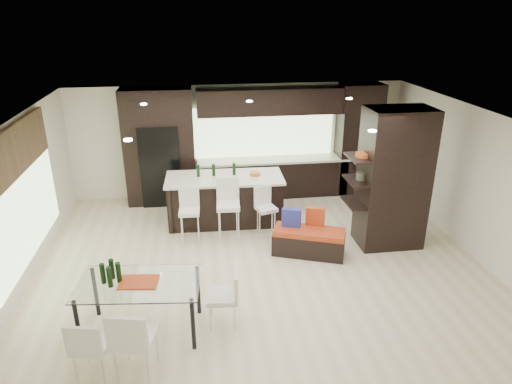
{
  "coord_description": "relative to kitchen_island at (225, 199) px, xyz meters",
  "views": [
    {
      "loc": [
        -1.11,
        -7.23,
        4.37
      ],
      "look_at": [
        0.0,
        0.6,
        1.15
      ],
      "focal_mm": 32.0,
      "sensor_mm": 36.0,
      "label": 1
    }
  ],
  "objects": [
    {
      "name": "ground",
      "position": [
        0.5,
        -1.82,
        -0.52
      ],
      "size": [
        8.0,
        8.0,
        0.0
      ],
      "primitive_type": "plane",
      "color": "beige",
      "rests_on": "ground"
    },
    {
      "name": "back_wall",
      "position": [
        0.5,
        1.68,
        0.83
      ],
      "size": [
        8.0,
        0.02,
        2.7
      ],
      "primitive_type": "cube",
      "color": "white",
      "rests_on": "ground"
    },
    {
      "name": "left_wall",
      "position": [
        -3.5,
        -1.82,
        0.83
      ],
      "size": [
        0.02,
        7.0,
        2.7
      ],
      "primitive_type": "cube",
      "color": "white",
      "rests_on": "ground"
    },
    {
      "name": "right_wall",
      "position": [
        4.5,
        -1.82,
        0.83
      ],
      "size": [
        0.02,
        7.0,
        2.7
      ],
      "primitive_type": "cube",
      "color": "white",
      "rests_on": "ground"
    },
    {
      "name": "ceiling",
      "position": [
        0.5,
        -1.82,
        2.18
      ],
      "size": [
        8.0,
        7.0,
        0.02
      ],
      "primitive_type": "cube",
      "color": "white",
      "rests_on": "ground"
    },
    {
      "name": "window_left",
      "position": [
        -3.46,
        -1.62,
        0.83
      ],
      "size": [
        0.04,
        3.2,
        1.9
      ],
      "primitive_type": "cube",
      "color": "#B2D199",
      "rests_on": "left_wall"
    },
    {
      "name": "window_back",
      "position": [
        1.1,
        1.64,
        1.03
      ],
      "size": [
        3.4,
        0.04,
        1.2
      ],
      "primitive_type": "cube",
      "color": "#B2D199",
      "rests_on": "back_wall"
    },
    {
      "name": "stone_accent",
      "position": [
        -3.43,
        -1.62,
        1.73
      ],
      "size": [
        0.08,
        3.0,
        0.8
      ],
      "primitive_type": "cube",
      "color": "brown",
      "rests_on": "left_wall"
    },
    {
      "name": "ceiling_spots",
      "position": [
        0.5,
        -1.57,
        2.16
      ],
      "size": [
        4.0,
        3.0,
        0.02
      ],
      "primitive_type": "cube",
      "color": "white",
      "rests_on": "ceiling"
    },
    {
      "name": "back_cabinetry",
      "position": [
        1.0,
        1.35,
        0.83
      ],
      "size": [
        6.8,
        0.68,
        2.7
      ],
      "primitive_type": "cube",
      "color": "black",
      "rests_on": "ground"
    },
    {
      "name": "refrigerator",
      "position": [
        -1.4,
        1.3,
        0.43
      ],
      "size": [
        0.9,
        0.68,
        1.9
      ],
      "primitive_type": "cube",
      "color": "black",
      "rests_on": "ground"
    },
    {
      "name": "partition_column",
      "position": [
        3.1,
        -1.42,
        0.83
      ],
      "size": [
        1.2,
        0.8,
        2.7
      ],
      "primitive_type": "cube",
      "color": "black",
      "rests_on": "ground"
    },
    {
      "name": "kitchen_island",
      "position": [
        0.0,
        0.0,
        0.0
      ],
      "size": [
        2.52,
        1.16,
        1.04
      ],
      "primitive_type": "cube",
      "rotation": [
        0.0,
        0.0,
        -0.04
      ],
      "color": "black",
      "rests_on": "ground"
    },
    {
      "name": "stool_left",
      "position": [
        -0.76,
        -0.83,
        -0.07
      ],
      "size": [
        0.42,
        0.42,
        0.9
      ],
      "primitive_type": "cube",
      "rotation": [
        0.0,
        0.0,
        -0.06
      ],
      "color": "white",
      "rests_on": "ground"
    },
    {
      "name": "stool_mid",
      "position": [
        0.0,
        -0.86,
        -0.01
      ],
      "size": [
        0.48,
        0.48,
        1.02
      ],
      "primitive_type": "cube",
      "rotation": [
        0.0,
        0.0,
        -0.07
      ],
      "color": "white",
      "rests_on": "ground"
    },
    {
      "name": "stool_right",
      "position": [
        0.76,
        -0.82,
        -0.1
      ],
      "size": [
        0.46,
        0.46,
        0.84
      ],
      "primitive_type": "cube",
      "rotation": [
        0.0,
        0.0,
        0.29
      ],
      "color": "white",
      "rests_on": "ground"
    },
    {
      "name": "bench",
      "position": [
        1.45,
        -1.66,
        -0.26
      ],
      "size": [
        1.43,
        0.96,
        0.51
      ],
      "primitive_type": "cube",
      "rotation": [
        0.0,
        0.0,
        -0.37
      ],
      "color": "black",
      "rests_on": "ground"
    },
    {
      "name": "floor_vase",
      "position": [
        2.8,
        -1.47,
        0.14
      ],
      "size": [
        0.54,
        0.54,
        1.32
      ],
      "primitive_type": null,
      "rotation": [
        0.0,
        0.0,
        -0.14
      ],
      "color": "#414C37",
      "rests_on": "ground"
    },
    {
      "name": "dining_table",
      "position": [
        -1.47,
        -3.49,
        -0.11
      ],
      "size": [
        1.79,
        1.14,
        0.82
      ],
      "primitive_type": "cube",
      "rotation": [
        0.0,
        0.0,
        -0.11
      ],
      "color": "white",
      "rests_on": "ground"
    },
    {
      "name": "chair_near",
      "position": [
        -1.47,
        -4.3,
        -0.05
      ],
      "size": [
        0.6,
        0.6,
        0.94
      ],
      "primitive_type": "cube",
      "rotation": [
        0.0,
        0.0,
        -0.21
      ],
      "color": "white",
      "rests_on": "ground"
    },
    {
      "name": "chair_far",
      "position": [
        -2.0,
        -4.27,
        -0.11
      ],
      "size": [
        0.52,
        0.52,
        0.82
      ],
      "primitive_type": "cube",
      "rotation": [
        0.0,
        0.0,
        -0.2
      ],
      "color": "white",
      "rests_on": "ground"
    },
    {
      "name": "chair_end",
      "position": [
        -0.31,
        -3.49,
        -0.1
      ],
      "size": [
        0.49,
        0.49,
        0.83
      ],
      "primitive_type": "cube",
      "rotation": [
        0.0,
        0.0,
        1.47
      ],
      "color": "white",
      "rests_on": "ground"
    }
  ]
}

